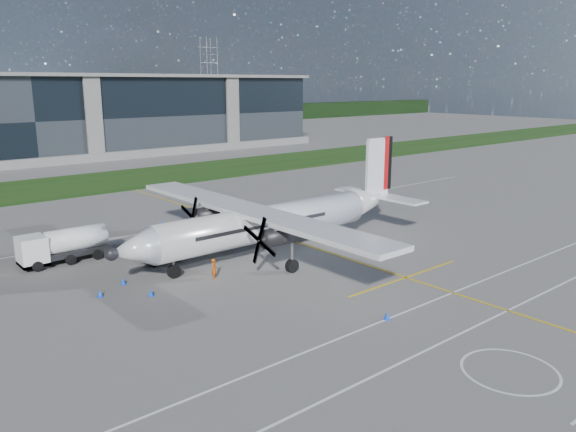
{
  "coord_description": "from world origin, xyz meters",
  "views": [
    {
      "loc": [
        -28.66,
        -30.28,
        13.9
      ],
      "look_at": [
        0.3,
        4.25,
        3.19
      ],
      "focal_mm": 35.0,
      "sensor_mm": 36.0,
      "label": 1
    }
  ],
  "objects_px": {
    "pylon_east": "(210,80)",
    "safety_cone_fwd": "(100,293)",
    "ground_crew_person": "(214,267)",
    "safety_cone_nose_stbd": "(123,281)",
    "safety_cone_nose_port": "(151,292)",
    "safety_cone_portwing": "(387,316)",
    "fuel_tanker_truck": "(57,247)",
    "safety_cone_stbdwing": "(161,223)",
    "turboprop_aircraft": "(276,201)",
    "baggage_tug": "(160,250)"
  },
  "relations": [
    {
      "from": "safety_cone_nose_stbd",
      "to": "safety_cone_stbdwing",
      "type": "bearing_deg",
      "value": 53.4
    },
    {
      "from": "turboprop_aircraft",
      "to": "safety_cone_fwd",
      "type": "xyz_separation_m",
      "value": [
        -15.16,
        -0.14,
        -4.21
      ]
    },
    {
      "from": "baggage_tug",
      "to": "safety_cone_stbdwing",
      "type": "relative_size",
      "value": 6.77
    },
    {
      "from": "fuel_tanker_truck",
      "to": "safety_cone_nose_stbd",
      "type": "relative_size",
      "value": 14.26
    },
    {
      "from": "turboprop_aircraft",
      "to": "safety_cone_stbdwing",
      "type": "height_order",
      "value": "turboprop_aircraft"
    },
    {
      "from": "turboprop_aircraft",
      "to": "baggage_tug",
      "type": "xyz_separation_m",
      "value": [
        -8.52,
        4.1,
        -3.45
      ]
    },
    {
      "from": "turboprop_aircraft",
      "to": "fuel_tanker_truck",
      "type": "height_order",
      "value": "turboprop_aircraft"
    },
    {
      "from": "safety_cone_nose_stbd",
      "to": "ground_crew_person",
      "type": "bearing_deg",
      "value": -30.54
    },
    {
      "from": "safety_cone_nose_port",
      "to": "safety_cone_portwing",
      "type": "bearing_deg",
      "value": -54.28
    },
    {
      "from": "pylon_east",
      "to": "fuel_tanker_truck",
      "type": "relative_size",
      "value": 4.21
    },
    {
      "from": "fuel_tanker_truck",
      "to": "baggage_tug",
      "type": "height_order",
      "value": "fuel_tanker_truck"
    },
    {
      "from": "pylon_east",
      "to": "safety_cone_nose_port",
      "type": "distance_m",
      "value": 177.55
    },
    {
      "from": "safety_cone_fwd",
      "to": "safety_cone_stbdwing",
      "type": "distance_m",
      "value": 19.11
    },
    {
      "from": "fuel_tanker_truck",
      "to": "safety_cone_nose_stbd",
      "type": "bearing_deg",
      "value": -76.18
    },
    {
      "from": "turboprop_aircraft",
      "to": "safety_cone_fwd",
      "type": "bearing_deg",
      "value": -179.48
    },
    {
      "from": "turboprop_aircraft",
      "to": "baggage_tug",
      "type": "height_order",
      "value": "turboprop_aircraft"
    },
    {
      "from": "safety_cone_portwing",
      "to": "fuel_tanker_truck",
      "type": "bearing_deg",
      "value": 115.84
    },
    {
      "from": "safety_cone_nose_port",
      "to": "safety_cone_nose_stbd",
      "type": "distance_m",
      "value": 3.35
    },
    {
      "from": "pylon_east",
      "to": "turboprop_aircraft",
      "type": "distance_m",
      "value": 168.81
    },
    {
      "from": "fuel_tanker_truck",
      "to": "safety_cone_fwd",
      "type": "bearing_deg",
      "value": -91.79
    },
    {
      "from": "fuel_tanker_truck",
      "to": "safety_cone_fwd",
      "type": "height_order",
      "value": "fuel_tanker_truck"
    },
    {
      "from": "turboprop_aircraft",
      "to": "safety_cone_fwd",
      "type": "distance_m",
      "value": 15.74
    },
    {
      "from": "turboprop_aircraft",
      "to": "ground_crew_person",
      "type": "distance_m",
      "value": 8.51
    },
    {
      "from": "turboprop_aircraft",
      "to": "ground_crew_person",
      "type": "height_order",
      "value": "turboprop_aircraft"
    },
    {
      "from": "ground_crew_person",
      "to": "safety_cone_portwing",
      "type": "height_order",
      "value": "ground_crew_person"
    },
    {
      "from": "ground_crew_person",
      "to": "safety_cone_nose_stbd",
      "type": "distance_m",
      "value": 6.45
    },
    {
      "from": "turboprop_aircraft",
      "to": "safety_cone_portwing",
      "type": "xyz_separation_m",
      "value": [
        -3.35,
        -14.86,
        -4.21
      ]
    },
    {
      "from": "pylon_east",
      "to": "safety_cone_nose_stbd",
      "type": "xyz_separation_m",
      "value": [
        -98.48,
        -144.01,
        -14.75
      ]
    },
    {
      "from": "safety_cone_nose_stbd",
      "to": "fuel_tanker_truck",
      "type": "bearing_deg",
      "value": 103.82
    },
    {
      "from": "baggage_tug",
      "to": "fuel_tanker_truck",
      "type": "bearing_deg",
      "value": 142.7
    },
    {
      "from": "ground_crew_person",
      "to": "safety_cone_portwing",
      "type": "distance_m",
      "value": 13.4
    },
    {
      "from": "ground_crew_person",
      "to": "safety_cone_stbdwing",
      "type": "xyz_separation_m",
      "value": [
        4.46,
        16.7,
        -0.65
      ]
    },
    {
      "from": "baggage_tug",
      "to": "safety_cone_portwing",
      "type": "distance_m",
      "value": 19.67
    },
    {
      "from": "safety_cone_nose_stbd",
      "to": "safety_cone_portwing",
      "type": "bearing_deg",
      "value": -59.02
    },
    {
      "from": "turboprop_aircraft",
      "to": "safety_cone_stbdwing",
      "type": "distance_m",
      "value": 15.47
    },
    {
      "from": "safety_cone_stbdwing",
      "to": "safety_cone_portwing",
      "type": "height_order",
      "value": "same"
    },
    {
      "from": "ground_crew_person",
      "to": "pylon_east",
      "type": "bearing_deg",
      "value": -0.64
    },
    {
      "from": "safety_cone_nose_port",
      "to": "safety_cone_fwd",
      "type": "height_order",
      "value": "same"
    },
    {
      "from": "pylon_east",
      "to": "safety_cone_fwd",
      "type": "height_order",
      "value": "pylon_east"
    },
    {
      "from": "safety_cone_fwd",
      "to": "safety_cone_stbdwing",
      "type": "relative_size",
      "value": 1.0
    },
    {
      "from": "turboprop_aircraft",
      "to": "fuel_tanker_truck",
      "type": "distance_m",
      "value": 17.64
    },
    {
      "from": "turboprop_aircraft",
      "to": "safety_cone_nose_port",
      "type": "relative_size",
      "value": 59.48
    },
    {
      "from": "ground_crew_person",
      "to": "safety_cone_nose_stbd",
      "type": "relative_size",
      "value": 3.59
    },
    {
      "from": "turboprop_aircraft",
      "to": "pylon_east",
      "type": "bearing_deg",
      "value": 59.5
    },
    {
      "from": "safety_cone_stbdwing",
      "to": "safety_cone_portwing",
      "type": "xyz_separation_m",
      "value": [
        -0.37,
        -29.45,
        0.0
      ]
    },
    {
      "from": "pylon_east",
      "to": "ground_crew_person",
      "type": "distance_m",
      "value": 174.72
    },
    {
      "from": "safety_cone_stbdwing",
      "to": "ground_crew_person",
      "type": "bearing_deg",
      "value": -104.94
    },
    {
      "from": "pylon_east",
      "to": "fuel_tanker_truck",
      "type": "bearing_deg",
      "value": -126.39
    },
    {
      "from": "safety_cone_fwd",
      "to": "safety_cone_nose_stbd",
      "type": "bearing_deg",
      "value": 30.31
    },
    {
      "from": "safety_cone_portwing",
      "to": "safety_cone_fwd",
      "type": "bearing_deg",
      "value": 128.74
    }
  ]
}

